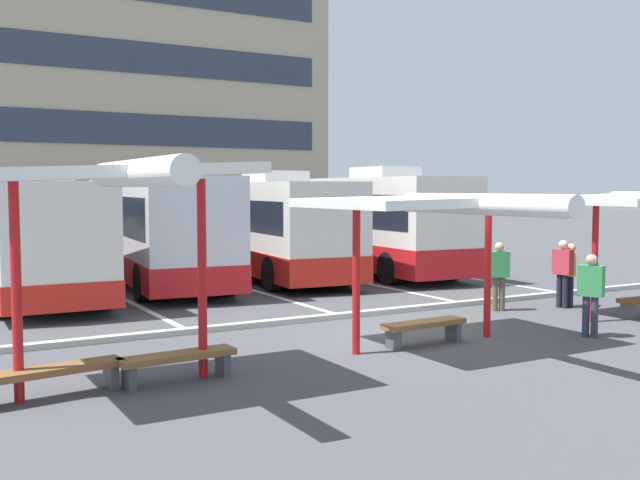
# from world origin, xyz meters

# --- Properties ---
(ground_plane) EXTENTS (160.00, 160.00, 0.00)m
(ground_plane) POSITION_xyz_m (0.00, 0.00, 0.00)
(ground_plane) COLOR #47474C
(terminal_building) EXTENTS (31.48, 11.23, 23.07)m
(terminal_building) POSITION_xyz_m (0.03, 35.72, 10.18)
(terminal_building) COLOR tan
(terminal_building) RESTS_ON ground
(coach_bus_0) EXTENTS (2.82, 10.41, 3.45)m
(coach_bus_0) POSITION_xyz_m (-5.62, 9.84, 1.61)
(coach_bus_0) COLOR silver
(coach_bus_0) RESTS_ON ground
(coach_bus_1) EXTENTS (3.67, 11.63, 3.61)m
(coach_bus_1) POSITION_xyz_m (-1.82, 11.11, 1.68)
(coach_bus_1) COLOR silver
(coach_bus_1) RESTS_ON ground
(coach_bus_2) EXTENTS (3.51, 11.59, 3.48)m
(coach_bus_2) POSITION_xyz_m (1.89, 11.16, 1.60)
(coach_bus_2) COLOR silver
(coach_bus_2) RESTS_ON ground
(coach_bus_3) EXTENTS (3.21, 10.38, 3.65)m
(coach_bus_3) POSITION_xyz_m (5.51, 10.11, 1.68)
(coach_bus_3) COLOR silver
(coach_bus_3) RESTS_ON ground
(lane_stripe_1) EXTENTS (0.16, 14.00, 0.01)m
(lane_stripe_1) POSITION_xyz_m (-3.68, 9.96, 0.00)
(lane_stripe_1) COLOR white
(lane_stripe_1) RESTS_ON ground
(lane_stripe_2) EXTENTS (0.16, 14.00, 0.01)m
(lane_stripe_2) POSITION_xyz_m (0.00, 9.96, 0.00)
(lane_stripe_2) COLOR white
(lane_stripe_2) RESTS_ON ground
(lane_stripe_3) EXTENTS (0.16, 14.00, 0.01)m
(lane_stripe_3) POSITION_xyz_m (3.68, 9.96, 0.00)
(lane_stripe_3) COLOR white
(lane_stripe_3) RESTS_ON ground
(lane_stripe_4) EXTENTS (0.16, 14.00, 0.01)m
(lane_stripe_4) POSITION_xyz_m (7.35, 9.96, 0.00)
(lane_stripe_4) COLOR white
(lane_stripe_4) RESTS_ON ground
(waiting_shelter_0) EXTENTS (3.67, 4.52, 3.31)m
(waiting_shelter_0) POSITION_xyz_m (-6.09, -1.20, 3.07)
(waiting_shelter_0) COLOR red
(waiting_shelter_0) RESTS_ON ground
(bench_0) EXTENTS (2.02, 0.68, 0.45)m
(bench_0) POSITION_xyz_m (-6.99, -0.97, 0.34)
(bench_0) COLOR brown
(bench_0) RESTS_ON ground
(bench_1) EXTENTS (1.83, 0.55, 0.45)m
(bench_1) POSITION_xyz_m (-5.19, -1.01, 0.34)
(bench_1) COLOR brown
(bench_1) RESTS_ON ground
(waiting_shelter_1) EXTENTS (4.07, 5.10, 2.85)m
(waiting_shelter_1) POSITION_xyz_m (-0.29, -1.02, 2.64)
(waiting_shelter_1) COLOR red
(waiting_shelter_1) RESTS_ON ground
(bench_2) EXTENTS (1.79, 0.51, 0.45)m
(bench_2) POSITION_xyz_m (-0.29, -0.72, 0.34)
(bench_2) COLOR brown
(bench_2) RESTS_ON ground
(platform_kerb) EXTENTS (44.00, 0.24, 0.12)m
(platform_kerb) POSITION_xyz_m (0.00, 2.46, 0.06)
(platform_kerb) COLOR #ADADA8
(platform_kerb) RESTS_ON ground
(waiting_passenger_0) EXTENTS (0.48, 0.48, 1.58)m
(waiting_passenger_0) POSITION_xyz_m (5.56, 0.99, 0.90)
(waiting_passenger_0) COLOR black
(waiting_passenger_0) RESTS_ON ground
(waiting_passenger_1) EXTENTS (0.29, 0.51, 1.67)m
(waiting_passenger_1) POSITION_xyz_m (5.31, 1.01, 0.97)
(waiting_passenger_1) COLOR black
(waiting_passenger_1) RESTS_ON ground
(waiting_passenger_2) EXTENTS (0.52, 0.42, 1.65)m
(waiting_passenger_2) POSITION_xyz_m (3.62, 1.45, 0.95)
(waiting_passenger_2) COLOR brown
(waiting_passenger_2) RESTS_ON ground
(waiting_passenger_3) EXTENTS (0.40, 0.52, 1.65)m
(waiting_passenger_3) POSITION_xyz_m (2.98, -1.79, 0.95)
(waiting_passenger_3) COLOR #33384C
(waiting_passenger_3) RESTS_ON ground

